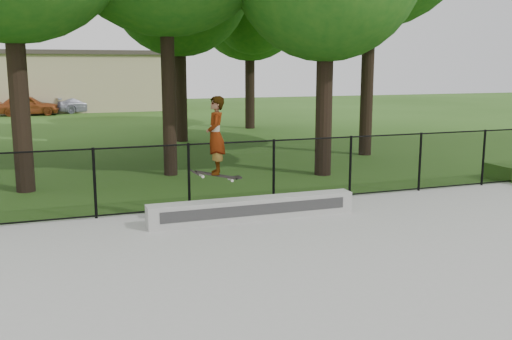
% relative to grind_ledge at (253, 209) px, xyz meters
% --- Properties ---
extents(ground, '(100.00, 100.00, 0.00)m').
position_rel_grind_ledge_xyz_m(ground, '(0.93, -4.70, -0.29)').
color(ground, '#2B5117').
rests_on(ground, ground).
extents(concrete_slab, '(14.00, 12.00, 0.06)m').
position_rel_grind_ledge_xyz_m(concrete_slab, '(0.93, -4.70, -0.26)').
color(concrete_slab, '#9C9C97').
rests_on(concrete_slab, ground).
extents(grind_ledge, '(4.41, 0.40, 0.46)m').
position_rel_grind_ledge_xyz_m(grind_ledge, '(0.00, 0.00, 0.00)').
color(grind_ledge, '#A1A19C').
rests_on(grind_ledge, concrete_slab).
extents(car_a, '(3.94, 1.73, 1.33)m').
position_rel_grind_ledge_xyz_m(car_a, '(-5.30, 29.66, 0.38)').
color(car_a, '#9C451C').
rests_on(car_a, ground).
extents(car_b, '(3.17, 1.30, 1.14)m').
position_rel_grind_ledge_xyz_m(car_b, '(-5.17, 30.29, 0.28)').
color(car_b, black).
rests_on(car_b, ground).
extents(car_c, '(3.89, 2.48, 1.14)m').
position_rel_grind_ledge_xyz_m(car_c, '(-1.67, 31.00, 0.28)').
color(car_c, '#A7A6BC').
rests_on(car_c, ground).
extents(skater_airborne, '(0.83, 0.64, 1.72)m').
position_rel_grind_ledge_xyz_m(skater_airborne, '(-0.82, -0.09, 1.54)').
color(skater_airborne, black).
rests_on(skater_airborne, ground).
extents(chainlink_fence, '(16.06, 0.06, 1.50)m').
position_rel_grind_ledge_xyz_m(chainlink_fence, '(0.93, 1.20, 0.52)').
color(chainlink_fence, black).
rests_on(chainlink_fence, concrete_slab).
extents(distant_building, '(12.40, 6.40, 4.30)m').
position_rel_grind_ledge_xyz_m(distant_building, '(-1.07, 33.30, 1.88)').
color(distant_building, tan).
rests_on(distant_building, ground).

